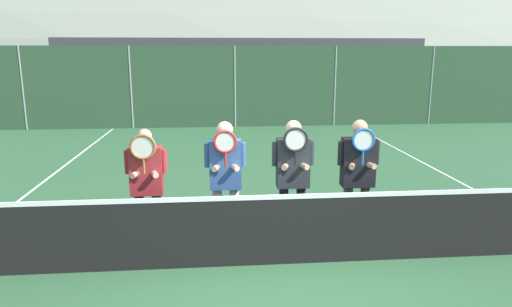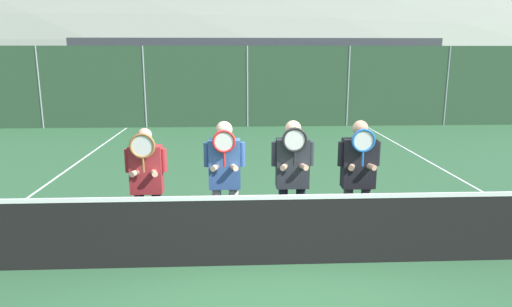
# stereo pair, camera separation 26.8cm
# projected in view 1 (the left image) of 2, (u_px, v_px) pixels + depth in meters

# --- Properties ---
(ground_plane) EXTENTS (120.00, 120.00, 0.00)m
(ground_plane) POSITION_uv_depth(u_px,v_px,m) (275.00, 264.00, 5.86)
(ground_plane) COLOR #2D5B38
(hill_distant) EXTENTS (125.43, 69.69, 24.39)m
(hill_distant) POSITION_uv_depth(u_px,v_px,m) (220.00, 73.00, 59.12)
(hill_distant) COLOR gray
(hill_distant) RESTS_ON ground_plane
(clubhouse_building) EXTENTS (17.65, 5.50, 3.32)m
(clubhouse_building) POSITION_uv_depth(u_px,v_px,m) (240.00, 71.00, 24.32)
(clubhouse_building) COLOR #9EA3A8
(clubhouse_building) RESTS_ON ground_plane
(fence_back) EXTENTS (22.03, 0.06, 2.89)m
(fence_back) POSITION_uv_depth(u_px,v_px,m) (235.00, 87.00, 16.35)
(fence_back) COLOR gray
(fence_back) RESTS_ON ground_plane
(tennis_net) EXTENTS (11.70, 0.09, 1.03)m
(tennis_net) POSITION_uv_depth(u_px,v_px,m) (276.00, 229.00, 5.75)
(tennis_net) COLOR gray
(tennis_net) RESTS_ON ground_plane
(court_line_left_sideline) EXTENTS (0.05, 16.00, 0.01)m
(court_line_left_sideline) POSITION_uv_depth(u_px,v_px,m) (19.00, 200.00, 8.39)
(court_line_left_sideline) COLOR white
(court_line_left_sideline) RESTS_ON ground_plane
(court_line_right_sideline) EXTENTS (0.05, 16.00, 0.01)m
(court_line_right_sideline) POSITION_uv_depth(u_px,v_px,m) (470.00, 188.00, 9.16)
(court_line_right_sideline) COLOR white
(court_line_right_sideline) RESTS_ON ground_plane
(player_leftmost) EXTENTS (0.56, 0.34, 1.69)m
(player_leftmost) POSITION_uv_depth(u_px,v_px,m) (147.00, 181.00, 6.04)
(player_leftmost) COLOR #232838
(player_leftmost) RESTS_ON ground_plane
(player_center_left) EXTENTS (0.56, 0.34, 1.77)m
(player_center_left) POSITION_uv_depth(u_px,v_px,m) (225.00, 174.00, 6.17)
(player_center_left) COLOR white
(player_center_left) RESTS_ON ground_plane
(player_center_right) EXTENTS (0.58, 0.34, 1.77)m
(player_center_right) POSITION_uv_depth(u_px,v_px,m) (293.00, 172.00, 6.22)
(player_center_right) COLOR #232838
(player_center_right) RESTS_ON ground_plane
(player_rightmost) EXTENTS (0.58, 0.34, 1.78)m
(player_rightmost) POSITION_uv_depth(u_px,v_px,m) (358.00, 172.00, 6.25)
(player_rightmost) COLOR #56565B
(player_rightmost) RESTS_ON ground_plane
(car_far_left) EXTENTS (4.05, 1.94, 1.69)m
(car_far_left) POSITION_uv_depth(u_px,v_px,m) (77.00, 97.00, 18.47)
(car_far_left) COLOR #B2B7BC
(car_far_left) RESTS_ON ground_plane
(car_left_of_center) EXTENTS (4.03, 2.05, 1.74)m
(car_left_of_center) POSITION_uv_depth(u_px,v_px,m) (196.00, 96.00, 18.97)
(car_left_of_center) COLOR silver
(car_left_of_center) RESTS_ON ground_plane
(car_center) EXTENTS (4.59, 2.04, 1.78)m
(car_center) POSITION_uv_depth(u_px,v_px,m) (316.00, 94.00, 19.40)
(car_center) COLOR silver
(car_center) RESTS_ON ground_plane
(car_right_of_center) EXTENTS (4.23, 1.91, 1.86)m
(car_right_of_center) POSITION_uv_depth(u_px,v_px,m) (432.00, 93.00, 19.90)
(car_right_of_center) COLOR silver
(car_right_of_center) RESTS_ON ground_plane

